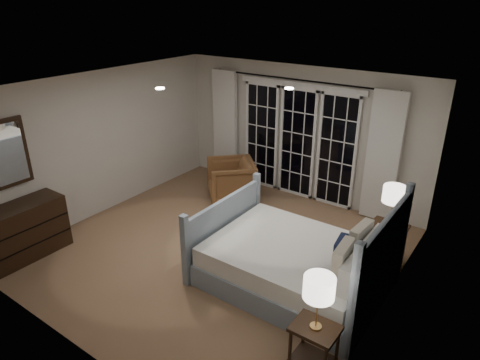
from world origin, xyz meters
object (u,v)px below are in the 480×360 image
Objects in this scene: lamp_right at (394,195)px; armchair at (231,180)px; bed at (296,263)px; dresser at (24,231)px; nightstand_left at (314,343)px; nightstand_right at (387,239)px; lamp_left at (319,288)px.

armchair is (-3.11, 0.44, -0.74)m from lamp_right.
dresser is at bearing -154.81° from bed.
nightstand_left is at bearing -54.59° from bed.
nightstand_left is at bearing -89.24° from nightstand_right.
nightstand_left is 4.53m from dresser.
lamp_right reaches higher than lamp_left.
lamp_right is (-0.03, 2.38, 0.74)m from nightstand_left.
armchair is at bearing 138.10° from nightstand_left.
lamp_left is 0.50× the size of dresser.
bed is 1.44m from nightstand_right.
lamp_right is at bearing 90.76° from lamp_left.
lamp_right is at bearing 55.06° from bed.
nightstand_left is 0.70× the size of armchair.
lamp_right is (0.00, 0.00, 0.70)m from nightstand_right.
bed is at bearing 25.19° from dresser.
lamp_right reaches higher than nightstand_right.
dresser is (-1.35, -3.33, 0.03)m from armchair.
armchair is at bearing 171.91° from nightstand_right.
bed is 3.88× the size of lamp_right.
nightstand_left is at bearing -26.57° from lamp_left.
nightstand_left is 0.50× the size of dresser.
bed reaches higher than nightstand_left.
nightstand_right is 0.75× the size of armchair.
armchair is 0.73× the size of dresser.
nightstand_left is at bearing -89.24° from lamp_right.
bed is 1.65m from lamp_left.
bed is 2.81m from armchair.
armchair is at bearing 171.91° from lamp_right.
dresser is at bearing -173.51° from nightstand_left.
dresser is (-4.47, -2.89, -0.71)m from lamp_right.
lamp_right reaches higher than dresser.
bed is 4.03m from dresser.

